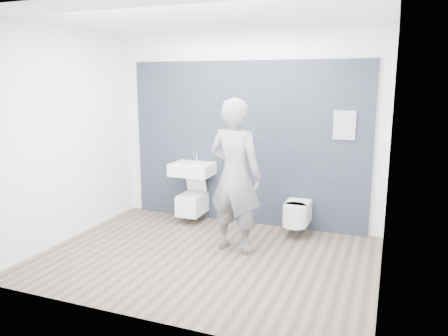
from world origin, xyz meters
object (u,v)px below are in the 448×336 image
at_px(washbasin, 192,169).
at_px(toilet_square, 192,203).
at_px(toilet_rounded, 296,213).
at_px(visitor, 235,176).

distance_m(washbasin, toilet_square, 0.53).
xyz_separation_m(toilet_rounded, visitor, (-0.62, -0.80, 0.64)).
bearing_deg(toilet_square, washbasin, 90.00).
height_order(washbasin, toilet_rounded, washbasin).
distance_m(toilet_square, toilet_rounded, 1.61).
bearing_deg(washbasin, toilet_rounded, -1.95).
bearing_deg(visitor, washbasin, -32.58).
relative_size(washbasin, toilet_rounded, 1.08).
height_order(washbasin, toilet_square, washbasin).
relative_size(washbasin, toilet_square, 0.93).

